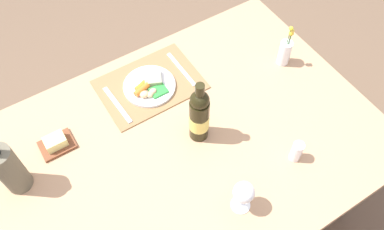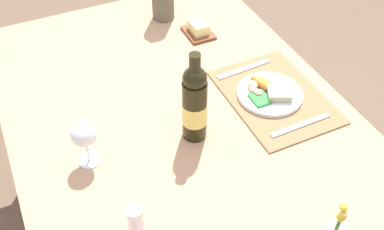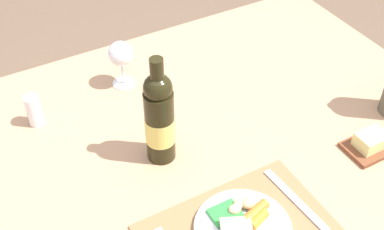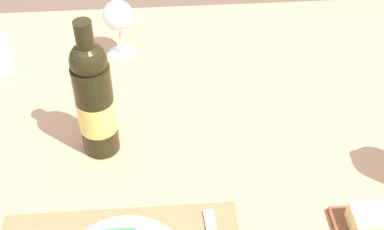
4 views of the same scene
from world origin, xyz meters
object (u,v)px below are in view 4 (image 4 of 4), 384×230
dining_table (147,164)px  wine_bottle (95,100)px  salt_shaker (1,54)px  wine_glass (118,18)px  butter_dish (372,224)px

dining_table → wine_bottle: size_ratio=5.06×
wine_bottle → salt_shaker: bearing=131.7°
salt_shaker → wine_glass: 0.30m
wine_bottle → salt_shaker: 0.39m
butter_dish → salt_shaker: bearing=144.6°
wine_glass → butter_dish: 0.74m
dining_table → salt_shaker: salt_shaker is taller
dining_table → salt_shaker: 0.45m
salt_shaker → wine_glass: size_ratio=0.63×
wine_bottle → wine_glass: 0.33m
wine_glass → butter_dish: size_ratio=1.16×
dining_table → wine_glass: 0.37m
salt_shaker → wine_bottle: bearing=-48.3°
wine_bottle → dining_table: bearing=4.0°
dining_table → wine_glass: size_ratio=10.39×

